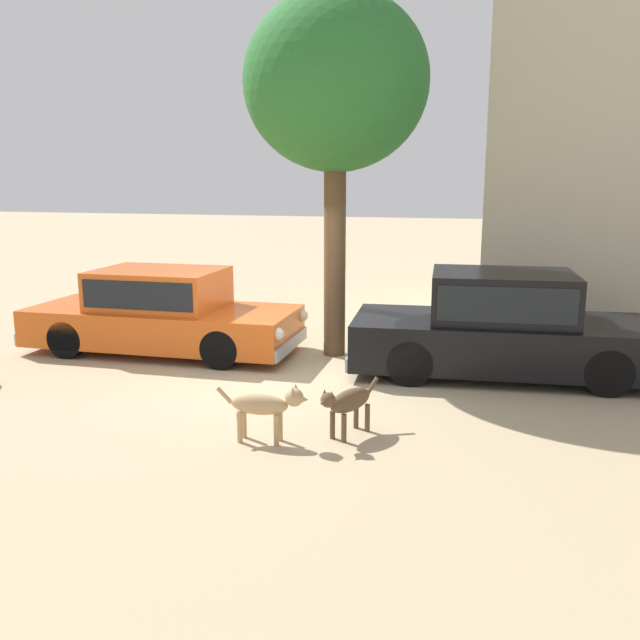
{
  "coord_description": "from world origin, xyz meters",
  "views": [
    {
      "loc": [
        3.17,
        -9.11,
        2.94
      ],
      "look_at": [
        0.77,
        0.2,
        0.9
      ],
      "focal_mm": 38.14,
      "sensor_mm": 36.0,
      "label": 1
    }
  ],
  "objects": [
    {
      "name": "acacia_tree_left",
      "position": [
        0.64,
        1.67,
        4.33
      ],
      "size": [
        2.92,
        2.63,
        5.77
      ],
      "color": "brown",
      "rests_on": "ground_plane"
    },
    {
      "name": "parked_sedan_second",
      "position": [
        3.34,
        1.16,
        0.76
      ],
      "size": [
        4.7,
        2.14,
        1.56
      ],
      "rotation": [
        0.0,
        0.0,
        0.07
      ],
      "color": "black",
      "rests_on": "ground_plane"
    },
    {
      "name": "parked_sedan_nearest",
      "position": [
        -2.25,
        1.16,
        0.7
      ],
      "size": [
        4.67,
        1.82,
        1.41
      ],
      "rotation": [
        0.0,
        0.0,
        0.01
      ],
      "color": "#D15619",
      "rests_on": "ground_plane"
    },
    {
      "name": "ground_plane",
      "position": [
        0.0,
        0.0,
        0.0
      ],
      "size": [
        80.0,
        80.0,
        0.0
      ],
      "primitive_type": "plane",
      "color": "tan"
    },
    {
      "name": "stray_cat",
      "position": [
        0.28,
        -1.2,
        0.08
      ],
      "size": [
        0.5,
        0.5,
        0.17
      ],
      "rotation": [
        0.0,
        0.0,
        3.96
      ],
      "color": "#2D2B28",
      "rests_on": "ground_plane"
    },
    {
      "name": "stray_dog_tan",
      "position": [
        0.8,
        -2.27,
        0.44
      ],
      "size": [
        1.08,
        0.23,
        0.69
      ],
      "rotation": [
        0.0,
        0.0,
        0.03
      ],
      "color": "tan",
      "rests_on": "ground_plane"
    },
    {
      "name": "stray_dog_spotted",
      "position": [
        1.63,
        -1.86,
        0.41
      ],
      "size": [
        0.53,
        0.98,
        0.64
      ],
      "rotation": [
        0.0,
        0.0,
        4.25
      ],
      "color": "brown",
      "rests_on": "ground_plane"
    }
  ]
}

